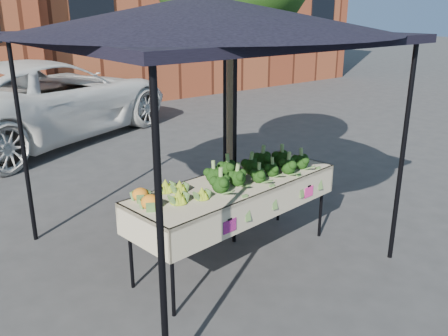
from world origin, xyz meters
TOP-DOWN VIEW (x-y plane):
  - ground at (0.00, 0.00)m, footprint 90.00×90.00m
  - table at (0.13, -0.00)m, footprint 2.47×1.03m
  - canopy at (0.03, 0.41)m, footprint 3.16×3.16m
  - broccoli_heap at (0.40, 0.02)m, footprint 1.34×0.54m
  - romanesco_cluster at (-0.54, 0.03)m, footprint 0.40×0.54m
  - cauliflower_pair at (-0.91, 0.06)m, footprint 0.20×0.40m
  - street_tree at (1.13, 1.29)m, footprint 1.96×1.96m

SIDE VIEW (x-z plane):
  - ground at x=0.00m, z-range 0.00..0.00m
  - table at x=0.13m, z-range 0.00..0.90m
  - cauliflower_pair at x=-0.91m, z-range 0.90..1.06m
  - romanesco_cluster at x=-0.54m, z-range 0.90..1.07m
  - broccoli_heap at x=0.40m, z-range 0.90..1.13m
  - canopy at x=0.03m, z-range 0.00..2.74m
  - street_tree at x=1.13m, z-range 0.00..3.86m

